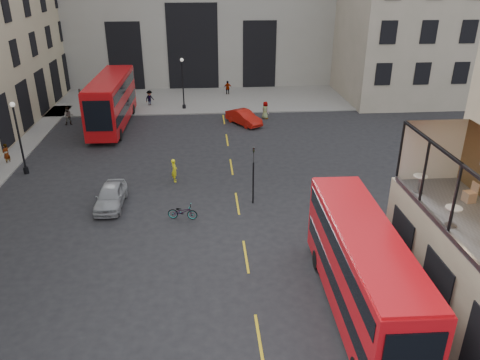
{
  "coord_description": "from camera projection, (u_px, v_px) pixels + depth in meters",
  "views": [
    {
      "loc": [
        -3.93,
        -14.38,
        13.75
      ],
      "look_at": [
        -2.06,
        9.05,
        3.0
      ],
      "focal_mm": 35.0,
      "sensor_mm": 36.0,
      "label": 1
    }
  ],
  "objects": [
    {
      "name": "ground",
      "position": [
        308.0,
        337.0,
        19.04
      ],
      "size": [
        140.0,
        140.0,
        0.0
      ],
      "primitive_type": "plane",
      "color": "black",
      "rests_on": "ground"
    },
    {
      "name": "host_frontage",
      "position": [
        473.0,
        284.0,
        18.57
      ],
      "size": [
        3.0,
        11.0,
        4.5
      ],
      "primitive_type": "cube",
      "color": "tan",
      "rests_on": "ground"
    },
    {
      "name": "gateway",
      "position": [
        192.0,
        5.0,
        58.27
      ],
      "size": [
        35.0,
        10.6,
        18.0
      ],
      "color": "gray",
      "rests_on": "ground"
    },
    {
      "name": "pavement_far",
      "position": [
        185.0,
        99.0,
        53.03
      ],
      "size": [
        40.0,
        12.0,
        0.12
      ],
      "primitive_type": "cube",
      "color": "slate",
      "rests_on": "ground"
    },
    {
      "name": "traffic_light_near",
      "position": [
        253.0,
        168.0,
        28.84
      ],
      "size": [
        0.16,
        0.2,
        3.8
      ],
      "color": "black",
      "rests_on": "ground"
    },
    {
      "name": "traffic_light_far",
      "position": [
        81.0,
        104.0,
        42.33
      ],
      "size": [
        0.16,
        0.2,
        3.8
      ],
      "color": "black",
      "rests_on": "ground"
    },
    {
      "name": "street_lamp_a",
      "position": [
        20.0,
        142.0,
        33.13
      ],
      "size": [
        0.36,
        0.36,
        5.33
      ],
      "color": "black",
      "rests_on": "ground"
    },
    {
      "name": "street_lamp_b",
      "position": [
        183.0,
        87.0,
        48.43
      ],
      "size": [
        0.36,
        0.36,
        5.33
      ],
      "color": "black",
      "rests_on": "ground"
    },
    {
      "name": "bus_near",
      "position": [
        362.0,
        267.0,
        19.47
      ],
      "size": [
        2.63,
        10.51,
        4.17
      ],
      "color": "red",
      "rests_on": "ground"
    },
    {
      "name": "bus_far",
      "position": [
        111.0,
        99.0,
        43.07
      ],
      "size": [
        2.86,
        11.69,
        4.65
      ],
      "color": "#A60B0E",
      "rests_on": "ground"
    },
    {
      "name": "car_a",
      "position": [
        111.0,
        196.0,
        29.2
      ],
      "size": [
        1.71,
        4.08,
        1.38
      ],
      "primitive_type": "imported",
      "rotation": [
        0.0,
        0.0,
        -0.02
      ],
      "color": "gray",
      "rests_on": "ground"
    },
    {
      "name": "car_b",
      "position": [
        244.0,
        117.0,
        44.44
      ],
      "size": [
        3.46,
        4.23,
        1.36
      ],
      "primitive_type": "imported",
      "rotation": [
        0.0,
        0.0,
        0.58
      ],
      "color": "#9E1109",
      "rests_on": "ground"
    },
    {
      "name": "car_c",
      "position": [
        105.0,
        125.0,
        42.19
      ],
      "size": [
        3.02,
        5.24,
        1.43
      ],
      "primitive_type": "imported",
      "rotation": [
        0.0,
        0.0,
        3.36
      ],
      "color": "black",
      "rests_on": "ground"
    },
    {
      "name": "bicycle",
      "position": [
        182.0,
        212.0,
        27.79
      ],
      "size": [
        1.86,
        0.92,
        0.93
      ],
      "primitive_type": "imported",
      "rotation": [
        0.0,
        0.0,
        1.4
      ],
      "color": "gray",
      "rests_on": "ground"
    },
    {
      "name": "cyclist",
      "position": [
        174.0,
        170.0,
        32.52
      ],
      "size": [
        0.48,
        0.66,
        1.66
      ],
      "primitive_type": "imported",
      "rotation": [
        0.0,
        0.0,
        1.72
      ],
      "color": "yellow",
      "rests_on": "ground"
    },
    {
      "name": "pedestrian_a",
      "position": [
        69.0,
        116.0,
        44.21
      ],
      "size": [
        0.98,
        0.84,
        1.76
      ],
      "primitive_type": "imported",
      "rotation": [
        0.0,
        0.0,
        0.23
      ],
      "color": "gray",
      "rests_on": "ground"
    },
    {
      "name": "pedestrian_b",
      "position": [
        150.0,
        98.0,
        50.13
      ],
      "size": [
        1.22,
        1.25,
        1.72
      ],
      "primitive_type": "imported",
      "rotation": [
        0.0,
        0.0,
        0.84
      ],
      "color": "gray",
      "rests_on": "ground"
    },
    {
      "name": "pedestrian_c",
      "position": [
        228.0,
        88.0,
        54.53
      ],
      "size": [
        1.04,
        0.55,
        1.68
      ],
      "primitive_type": "imported",
      "rotation": [
        0.0,
        0.0,
        3.29
      ],
      "color": "gray",
      "rests_on": "ground"
    },
    {
      "name": "pedestrian_d",
      "position": [
        265.0,
        110.0,
        46.06
      ],
      "size": [
        0.94,
        1.0,
        1.72
      ],
      "primitive_type": "imported",
      "rotation": [
        0.0,
        0.0,
        2.21
      ],
      "color": "gray",
      "rests_on": "ground"
    },
    {
      "name": "pedestrian_e",
      "position": [
        6.0,
        154.0,
        35.44
      ],
      "size": [
        0.59,
        0.7,
        1.63
      ],
      "primitive_type": "imported",
      "rotation": [
        0.0,
        0.0,
        4.3
      ],
      "color": "gray",
      "rests_on": "ground"
    },
    {
      "name": "cafe_table_mid",
      "position": [
        453.0,
        214.0,
        17.92
      ],
      "size": [
        0.63,
        0.63,
        0.79
      ],
      "color": "beige",
      "rests_on": "cafe_floor"
    },
    {
      "name": "cafe_table_far",
      "position": [
        420.0,
        181.0,
        20.68
      ],
      "size": [
        0.61,
        0.61,
        0.77
      ],
      "color": "silver",
      "rests_on": "cafe_floor"
    },
    {
      "name": "cafe_chair_d",
      "position": [
        470.0,
        196.0,
        19.87
      ],
      "size": [
        0.5,
        0.5,
        0.87
      ],
      "color": "tan",
      "rests_on": "cafe_floor"
    }
  ]
}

